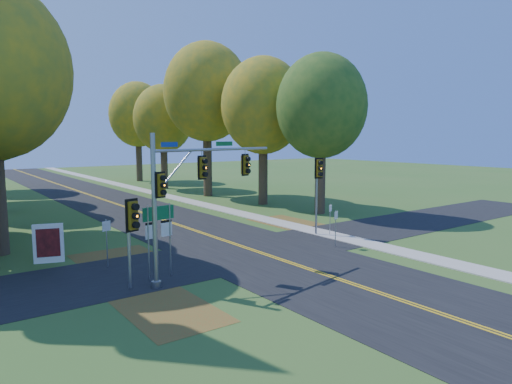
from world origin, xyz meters
TOP-DOWN VIEW (x-y plane):
  - ground at (0.00, 0.00)m, footprint 160.00×160.00m
  - road_main at (0.00, 0.00)m, footprint 8.00×160.00m
  - road_cross at (0.00, 2.00)m, footprint 60.00×6.00m
  - centerline_left at (-0.10, 0.00)m, footprint 0.10×160.00m
  - centerline_right at (0.10, 0.00)m, footprint 0.10×160.00m
  - sidewalk_east at (6.20, 0.00)m, footprint 1.60×160.00m
  - leaf_patch_w_near at (-6.50, 4.00)m, footprint 4.00×6.00m
  - leaf_patch_e at (6.80, 6.00)m, footprint 3.50×8.00m
  - leaf_patch_w_far at (-7.50, -3.00)m, footprint 3.00×5.00m
  - tree_e_a at (11.57, 8.77)m, footprint 7.20×7.20m
  - tree_e_b at (10.97, 15.58)m, footprint 7.60×7.60m
  - tree_e_c at (9.88, 23.69)m, footprint 8.80×8.80m
  - tree_e_d at (9.26, 32.87)m, footprint 7.00×7.00m
  - tree_e_e at (10.47, 43.58)m, footprint 7.80×7.80m
  - traffic_mast at (-5.12, -0.26)m, footprint 6.87×1.69m
  - east_signal_pole at (5.55, 2.80)m, footprint 0.55×0.65m
  - ped_signal_pole at (-7.66, -0.23)m, footprint 0.58×0.68m
  - route_sign_cluster at (-6.17, 0.52)m, footprint 1.52×0.27m
  - info_kiosk at (-9.51, 6.09)m, footprint 1.39×0.62m
  - reg_sign_e_north at (6.25, 2.40)m, footprint 0.36×0.17m
  - reg_sign_e_south at (4.20, -0.03)m, footprint 0.39×0.16m
  - reg_sign_w at (-7.44, 3.64)m, footprint 0.43×0.15m

SIDE VIEW (x-z plane):
  - ground at x=0.00m, z-range 0.00..0.00m
  - leaf_patch_w_near at x=-6.50m, z-range 0.00..0.01m
  - leaf_patch_e at x=6.80m, z-range 0.00..0.01m
  - leaf_patch_w_far at x=-7.50m, z-range 0.00..0.01m
  - road_cross at x=0.00m, z-range 0.00..0.02m
  - road_main at x=0.00m, z-range 0.00..0.02m
  - centerline_left at x=-0.10m, z-range 0.02..0.03m
  - centerline_right at x=0.10m, z-range 0.02..0.03m
  - sidewalk_east at x=6.20m, z-range 0.00..0.06m
  - info_kiosk at x=-9.51m, z-range 0.00..1.93m
  - reg_sign_e_north at x=6.25m, z-range 0.37..2.35m
  - reg_sign_e_south at x=4.20m, z-range 0.39..2.49m
  - reg_sign_w at x=-7.44m, z-range 0.42..2.72m
  - route_sign_cluster at x=-6.17m, z-range 0.67..3.95m
  - ped_signal_pole at x=-7.66m, z-range 0.91..4.64m
  - east_signal_pole at x=5.55m, z-range 1.26..6.14m
  - traffic_mast at x=-5.12m, z-range 0.90..7.23m
  - tree_e_d at x=9.26m, z-range 2.08..14.40m
  - tree_e_a at x=11.57m, z-range 2.16..14.90m
  - tree_e_b at x=10.97m, z-range 2.23..15.56m
  - tree_e_e at x=10.47m, z-range 2.32..16.06m
  - tree_e_c at x=9.88m, z-range 2.77..18.56m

